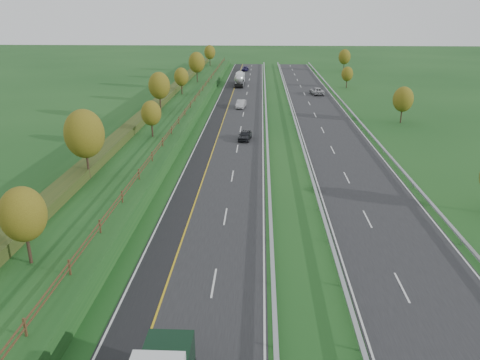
% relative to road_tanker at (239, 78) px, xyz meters
% --- Properties ---
extents(ground, '(400.00, 400.00, 0.00)m').
position_rel_road_tanker_xyz_m(ground, '(9.14, -53.09, -1.86)').
color(ground, '#184519').
rests_on(ground, ground).
extents(near_carriageway, '(10.50, 200.00, 0.04)m').
position_rel_road_tanker_xyz_m(near_carriageway, '(1.14, -48.09, -1.84)').
color(near_carriageway, '#232326').
rests_on(near_carriageway, ground).
extents(far_carriageway, '(10.50, 200.00, 0.04)m').
position_rel_road_tanker_xyz_m(far_carriageway, '(17.64, -48.09, -1.84)').
color(far_carriageway, '#232326').
rests_on(far_carriageway, ground).
extents(hard_shoulder, '(3.00, 200.00, 0.04)m').
position_rel_road_tanker_xyz_m(hard_shoulder, '(-2.61, -48.09, -1.84)').
color(hard_shoulder, black).
rests_on(hard_shoulder, ground).
extents(lane_markings, '(26.75, 200.00, 0.01)m').
position_rel_road_tanker_xyz_m(lane_markings, '(7.54, -48.21, -1.81)').
color(lane_markings, silver).
rests_on(lane_markings, near_carriageway).
extents(embankment_left, '(12.00, 200.00, 2.00)m').
position_rel_road_tanker_xyz_m(embankment_left, '(-11.86, -48.09, -0.86)').
color(embankment_left, '#184519').
rests_on(embankment_left, ground).
extents(hedge_left, '(2.20, 180.00, 1.10)m').
position_rel_road_tanker_xyz_m(hedge_left, '(-13.86, -48.09, 0.69)').
color(hedge_left, '#2A3D19').
rests_on(hedge_left, embankment_left).
extents(fence_left, '(0.12, 189.06, 1.20)m').
position_rel_road_tanker_xyz_m(fence_left, '(-7.36, -48.50, 0.87)').
color(fence_left, '#422B19').
rests_on(fence_left, embankment_left).
extents(median_barrier_near, '(0.32, 200.00, 0.71)m').
position_rel_road_tanker_xyz_m(median_barrier_near, '(6.84, -48.09, -1.25)').
color(median_barrier_near, '#989AA0').
rests_on(median_barrier_near, ground).
extents(median_barrier_far, '(0.32, 200.00, 0.71)m').
position_rel_road_tanker_xyz_m(median_barrier_far, '(11.94, -48.09, -1.25)').
color(median_barrier_far, '#989AA0').
rests_on(median_barrier_far, ground).
extents(outer_barrier_far, '(0.32, 200.00, 0.71)m').
position_rel_road_tanker_xyz_m(outer_barrier_far, '(23.44, -48.09, -1.25)').
color(outer_barrier_far, '#989AA0').
rests_on(outer_barrier_far, ground).
extents(trees_left, '(6.64, 164.30, 7.66)m').
position_rel_road_tanker_xyz_m(trees_left, '(-11.50, -51.46, 4.51)').
color(trees_left, '#2D2116').
rests_on(trees_left, embankment_left).
extents(trees_far, '(8.45, 118.60, 7.12)m').
position_rel_road_tanker_xyz_m(trees_far, '(30.94, -18.88, 2.38)').
color(trees_far, '#2D2116').
rests_on(trees_far, ground).
extents(road_tanker, '(2.40, 11.22, 3.46)m').
position_rel_road_tanker_xyz_m(road_tanker, '(0.00, 0.00, 0.00)').
color(road_tanker, silver).
rests_on(road_tanker, near_carriageway).
extents(car_dark_near, '(2.33, 4.55, 1.48)m').
position_rel_road_tanker_xyz_m(car_dark_near, '(3.35, -56.10, -1.08)').
color(car_dark_near, black).
rests_on(car_dark_near, near_carriageway).
extents(car_silver_mid, '(2.17, 4.97, 1.59)m').
position_rel_road_tanker_xyz_m(car_silver_mid, '(1.67, -30.60, -1.03)').
color(car_silver_mid, '#A8A7AB').
rests_on(car_silver_mid, near_carriageway).
extents(car_small_far, '(2.35, 4.62, 1.28)m').
position_rel_road_tanker_xyz_m(car_small_far, '(0.54, 31.49, -1.18)').
color(car_small_far, '#191440').
rests_on(car_small_far, near_carriageway).
extents(car_oncoming, '(3.32, 6.09, 1.62)m').
position_rel_road_tanker_xyz_m(car_oncoming, '(19.27, -13.58, -1.01)').
color(car_oncoming, '#ABAAAF').
rests_on(car_oncoming, far_carriageway).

